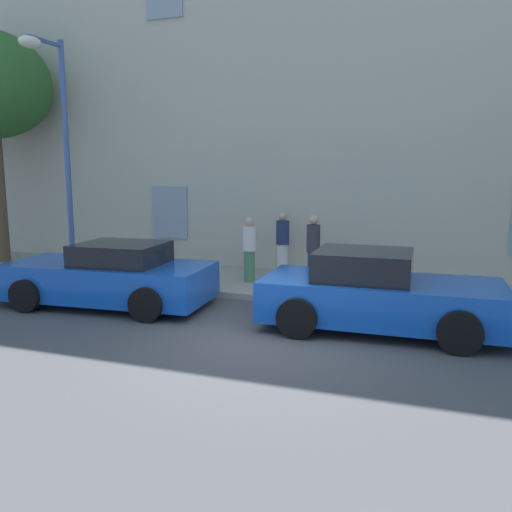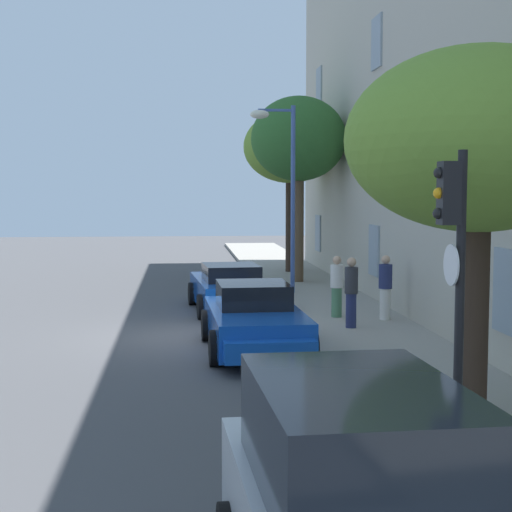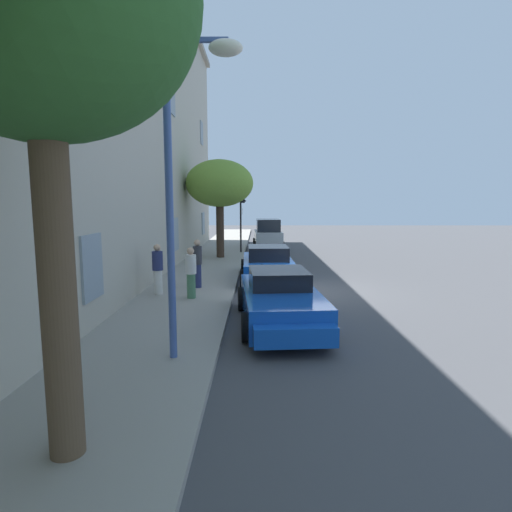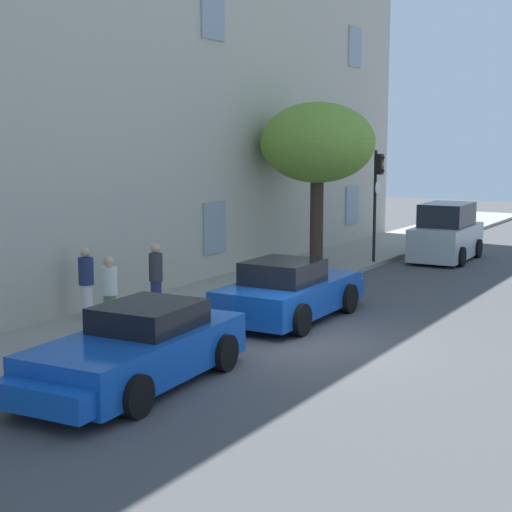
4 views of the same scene
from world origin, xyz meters
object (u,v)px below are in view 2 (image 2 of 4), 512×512
object	(u,v)px
sportscar_red_lead	(229,289)
tree_far_end	(290,148)
sportscar_yellow_flank	(256,323)
tree_near_kerb	(299,140)
pedestrian_bystander	(351,291)
street_lamp	(280,165)
pedestrian_admiring	(337,286)
tree_midblock	(477,143)
pedestrian_strolling	(385,287)
traffic_light	(453,261)

from	to	relation	value
sportscar_red_lead	tree_far_end	world-z (taller)	tree_far_end
sportscar_yellow_flank	tree_near_kerb	bearing A→B (deg)	167.13
pedestrian_bystander	tree_far_end	bearing A→B (deg)	178.56
sportscar_yellow_flank	sportscar_red_lead	bearing A→B (deg)	-177.97
sportscar_red_lead	street_lamp	world-z (taller)	street_lamp
tree_near_kerb	street_lamp	world-z (taller)	tree_near_kerb
pedestrian_admiring	pedestrian_bystander	xyz separation A→B (m)	(1.57, 0.03, 0.06)
sportscar_red_lead	tree_near_kerb	world-z (taller)	tree_near_kerb
tree_midblock	pedestrian_bystander	size ratio (longest dim) A/B	3.08
tree_midblock	street_lamp	world-z (taller)	street_lamp
tree_near_kerb	street_lamp	xyz separation A→B (m)	(3.02, -1.04, -0.95)
sportscar_yellow_flank	pedestrian_admiring	world-z (taller)	pedestrian_admiring
tree_midblock	pedestrian_bystander	world-z (taller)	tree_midblock
tree_near_kerb	tree_midblock	world-z (taller)	tree_near_kerb
pedestrian_admiring	pedestrian_strolling	distance (m)	1.24
street_lamp	sportscar_yellow_flank	bearing A→B (deg)	-10.56
sportscar_red_lead	traffic_light	world-z (taller)	traffic_light
traffic_light	pedestrian_bystander	distance (m)	10.22
tree_midblock	street_lamp	bearing A→B (deg)	-176.66
pedestrian_bystander	sportscar_red_lead	bearing A→B (deg)	-145.78
pedestrian_admiring	pedestrian_strolling	size ratio (longest dim) A/B	0.97
tree_midblock	pedestrian_bystander	bearing A→B (deg)	179.57
pedestrian_admiring	pedestrian_bystander	distance (m)	1.57
tree_near_kerb	tree_far_end	bearing A→B (deg)	177.17
traffic_light	tree_near_kerb	bearing A→B (deg)	176.20
sportscar_yellow_flank	tree_near_kerb	distance (m)	12.51
traffic_light	sportscar_red_lead	bearing A→B (deg)	-173.79
sportscar_red_lead	traffic_light	bearing A→B (deg)	6.21
tree_far_end	pedestrian_strolling	distance (m)	12.48
tree_far_end	street_lamp	size ratio (longest dim) A/B	1.09
tree_far_end	pedestrian_admiring	size ratio (longest dim) A/B	4.06
sportscar_yellow_flank	street_lamp	xyz separation A→B (m)	(-8.36, 1.56, 3.55)
street_lamp	sportscar_red_lead	bearing A→B (deg)	-35.30
tree_near_kerb	tree_far_end	size ratio (longest dim) A/B	1.02
sportscar_red_lead	traffic_light	size ratio (longest dim) A/B	1.31
tree_midblock	traffic_light	size ratio (longest dim) A/B	1.40
traffic_light	tree_midblock	bearing A→B (deg)	153.83
sportscar_red_lead	tree_near_kerb	distance (m)	7.67
pedestrian_bystander	tree_midblock	bearing A→B (deg)	-0.43
tree_midblock	pedestrian_admiring	size ratio (longest dim) A/B	3.27
tree_midblock	pedestrian_bystander	xyz separation A→B (m)	(-7.82, 0.06, -3.00)
street_lamp	pedestrian_bystander	distance (m)	7.19
tree_far_end	pedestrian_admiring	bearing A→B (deg)	-1.79
sportscar_red_lead	tree_midblock	world-z (taller)	tree_midblock
sportscar_yellow_flank	street_lamp	size ratio (longest dim) A/B	0.78
pedestrian_strolling	pedestrian_admiring	bearing A→B (deg)	-113.41
street_lamp	pedestrian_strolling	size ratio (longest dim) A/B	3.62
sportscar_red_lead	street_lamp	distance (m)	4.71
traffic_light	pedestrian_strolling	size ratio (longest dim) A/B	2.26
street_lamp	pedestrian_admiring	distance (m)	5.87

